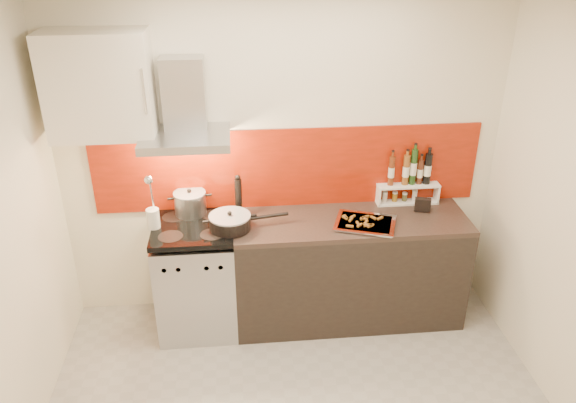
{
  "coord_description": "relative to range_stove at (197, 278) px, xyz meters",
  "views": [
    {
      "loc": [
        -0.35,
        -2.6,
        2.94
      ],
      "look_at": [
        0.0,
        0.95,
        1.15
      ],
      "focal_mm": 35.0,
      "sensor_mm": 36.0,
      "label": 1
    }
  ],
  "objects": [
    {
      "name": "pepper_mill",
      "position": [
        0.35,
        0.15,
        0.62
      ],
      "size": [
        0.05,
        0.05,
        0.34
      ],
      "color": "black",
      "rests_on": "counter"
    },
    {
      "name": "caddy_box",
      "position": [
        1.78,
        0.07,
        0.52
      ],
      "size": [
        0.13,
        0.09,
        0.1
      ],
      "primitive_type": "cube",
      "rotation": [
        0.0,
        0.0,
        -0.31
      ],
      "color": "black",
      "rests_on": "counter"
    },
    {
      "name": "baking_tray",
      "position": [
        1.28,
        -0.1,
        0.47
      ],
      "size": [
        0.53,
        0.47,
        0.03
      ],
      "color": "silver",
      "rests_on": "counter"
    },
    {
      "name": "range_hood",
      "position": [
        0.0,
        0.14,
        1.3
      ],
      "size": [
        0.62,
        0.5,
        0.61
      ],
      "color": "#B7B7BA",
      "rests_on": "back_wall"
    },
    {
      "name": "utensil_jar",
      "position": [
        -0.28,
        -0.01,
        0.59
      ],
      "size": [
        0.1,
        0.14,
        0.46
      ],
      "color": "silver",
      "rests_on": "range_stove"
    },
    {
      "name": "step_shelf",
      "position": [
        1.71,
        0.24,
        0.64
      ],
      "size": [
        0.5,
        0.14,
        0.45
      ],
      "color": "white",
      "rests_on": "counter"
    },
    {
      "name": "saute_pan",
      "position": [
        0.29,
        -0.06,
        0.52
      ],
      "size": [
        0.59,
        0.31,
        0.14
      ],
      "color": "black",
      "rests_on": "range_stove"
    },
    {
      "name": "range_stove",
      "position": [
        0.0,
        0.0,
        0.0
      ],
      "size": [
        0.6,
        0.6,
        0.91
      ],
      "color": "#B7B7BA",
      "rests_on": "ground"
    },
    {
      "name": "stock_pot",
      "position": [
        -0.02,
        0.2,
        0.56
      ],
      "size": [
        0.25,
        0.25,
        0.21
      ],
      "color": "#B7B7BA",
      "rests_on": "range_stove"
    },
    {
      "name": "back_wall",
      "position": [
        0.7,
        0.3,
        0.86
      ],
      "size": [
        3.4,
        0.02,
        2.6
      ],
      "primitive_type": "cube",
      "color": "silver",
      "rests_on": "ground"
    },
    {
      "name": "backsplash",
      "position": [
        0.75,
        0.29,
        0.78
      ],
      "size": [
        3.0,
        0.02,
        0.64
      ],
      "primitive_type": "cube",
      "color": "maroon",
      "rests_on": "back_wall"
    },
    {
      "name": "ceiling",
      "position": [
        0.7,
        -1.1,
        2.16
      ],
      "size": [
        3.4,
        2.8,
        0.02
      ],
      "primitive_type": "cube",
      "color": "white",
      "rests_on": "back_wall"
    },
    {
      "name": "upper_cabinet",
      "position": [
        -0.55,
        0.13,
        1.51
      ],
      "size": [
        0.7,
        0.35,
        0.72
      ],
      "primitive_type": "cube",
      "color": "silver",
      "rests_on": "back_wall"
    },
    {
      "name": "counter",
      "position": [
        1.2,
        0.0,
        0.01
      ],
      "size": [
        1.8,
        0.6,
        0.9
      ],
      "color": "black",
      "rests_on": "ground"
    }
  ]
}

